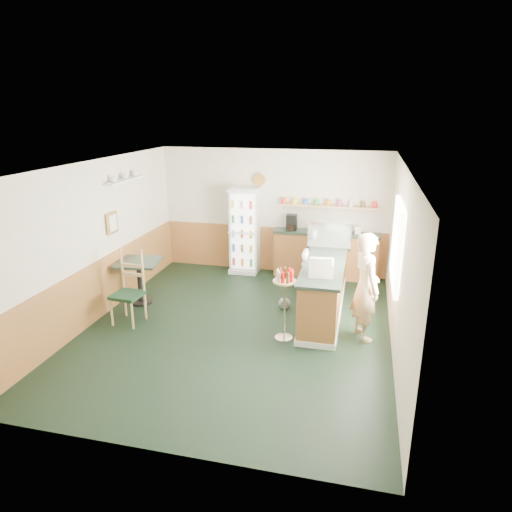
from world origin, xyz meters
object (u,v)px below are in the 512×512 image
(display_case, at_px, (330,235))
(condiment_stand, at_px, (285,293))
(cafe_chair, at_px, (129,284))
(cash_register, at_px, (321,268))
(drinks_fridge, at_px, (245,231))
(cafe_table, at_px, (139,273))
(shopkeeper, at_px, (366,287))

(display_case, distance_m, condiment_stand, 2.02)
(display_case, bearing_deg, cafe_chair, -150.09)
(display_case, bearing_deg, cash_register, -90.00)
(drinks_fridge, distance_m, cafe_table, 2.63)
(display_case, height_order, cash_register, display_case)
(display_case, relative_size, cash_register, 2.01)
(cafe_table, bearing_deg, display_case, 18.41)
(drinks_fridge, bearing_deg, cash_register, -53.08)
(shopkeeper, distance_m, cafe_chair, 3.92)
(condiment_stand, bearing_deg, shopkeeper, 15.68)
(cash_register, height_order, condiment_stand, cash_register)
(shopkeeper, bearing_deg, drinks_fridge, 20.81)
(shopkeeper, bearing_deg, display_case, -0.52)
(cash_register, xyz_separation_m, cafe_chair, (-3.21, -0.30, -0.46))
(shopkeeper, height_order, cafe_chair, shopkeeper)
(condiment_stand, bearing_deg, display_case, 74.73)
(shopkeeper, distance_m, cafe_table, 4.13)
(drinks_fridge, bearing_deg, display_case, -27.97)
(drinks_fridge, xyz_separation_m, cafe_table, (-1.47, -2.16, -0.36))
(drinks_fridge, height_order, cash_register, drinks_fridge)
(display_case, bearing_deg, shopkeeper, -65.82)
(condiment_stand, height_order, cafe_chair, cafe_chair)
(drinks_fridge, xyz_separation_m, cafe_chair, (-1.27, -2.87, -0.29))
(drinks_fridge, relative_size, display_case, 2.35)
(shopkeeper, bearing_deg, cash_register, 64.11)
(display_case, xyz_separation_m, cafe_chair, (-3.21, -1.84, -0.58))
(drinks_fridge, relative_size, cafe_chair, 1.50)
(cash_register, relative_size, condiment_stand, 0.35)
(condiment_stand, height_order, cafe_table, condiment_stand)
(cash_register, bearing_deg, cafe_chair, -178.86)
(display_case, relative_size, cafe_table, 0.92)
(drinks_fridge, xyz_separation_m, shopkeeper, (2.63, -2.58, -0.08))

